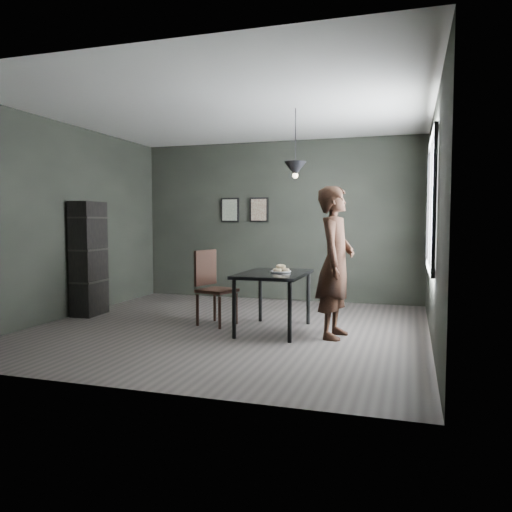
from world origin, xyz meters
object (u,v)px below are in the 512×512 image
(white_plate, at_px, (281,272))
(woman, at_px, (335,262))
(shelf_unit, at_px, (89,259))
(pendant_lamp, at_px, (295,169))
(cafe_table, at_px, (274,279))
(wood_chair, at_px, (212,282))

(white_plate, relative_size, woman, 0.13)
(shelf_unit, distance_m, pendant_lamp, 3.40)
(white_plate, height_order, pendant_lamp, pendant_lamp)
(white_plate, relative_size, shelf_unit, 0.14)
(cafe_table, xyz_separation_m, pendant_lamp, (0.25, 0.10, 1.38))
(wood_chair, height_order, shelf_unit, shelf_unit)
(wood_chair, relative_size, pendant_lamp, 1.16)
(cafe_table, distance_m, wood_chair, 0.93)
(woman, relative_size, wood_chair, 1.80)
(shelf_unit, bearing_deg, wood_chair, -6.15)
(woman, xyz_separation_m, wood_chair, (-1.71, 0.27, -0.33))
(wood_chair, height_order, pendant_lamp, pendant_lamp)
(white_plate, distance_m, woman, 0.73)
(woman, bearing_deg, white_plate, 85.75)
(woman, xyz_separation_m, pendant_lamp, (-0.55, 0.21, 1.14))
(white_plate, height_order, shelf_unit, shelf_unit)
(wood_chair, xyz_separation_m, shelf_unit, (-2.01, 0.09, 0.27))
(white_plate, relative_size, pendant_lamp, 0.27)
(woman, xyz_separation_m, shelf_unit, (-3.72, 0.36, -0.06))
(shelf_unit, bearing_deg, woman, -9.03)
(shelf_unit, xyz_separation_m, pendant_lamp, (3.17, -0.15, 1.21))
(cafe_table, distance_m, pendant_lamp, 1.41)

